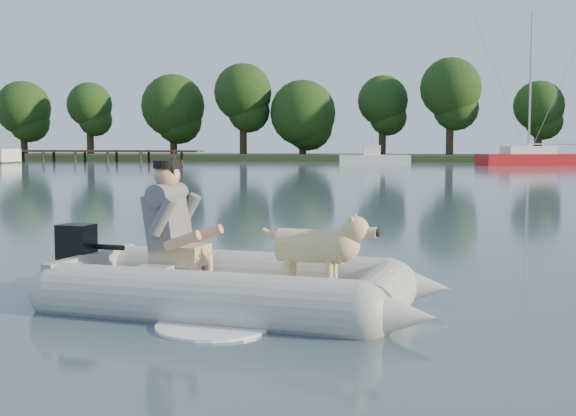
% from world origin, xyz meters
% --- Properties ---
extents(water, '(160.00, 160.00, 0.00)m').
position_xyz_m(water, '(0.00, 0.00, 0.00)').
color(water, slate).
rests_on(water, ground).
extents(shore_bank, '(160.00, 12.00, 0.70)m').
position_xyz_m(shore_bank, '(0.00, 62.00, 0.25)').
color(shore_bank, '#47512D').
rests_on(shore_bank, water).
extents(dock, '(18.00, 2.00, 1.04)m').
position_xyz_m(dock, '(-26.00, 52.00, 0.52)').
color(dock, '#4C331E').
rests_on(dock, water).
extents(treeline, '(75.85, 7.35, 9.27)m').
position_xyz_m(treeline, '(1.46, 61.10, 5.39)').
color(treeline, '#332316').
rests_on(treeline, shore_bank).
extents(dinghy, '(5.10, 3.71, 1.44)m').
position_xyz_m(dinghy, '(0.35, 0.02, 0.62)').
color(dinghy, '#979792').
rests_on(dinghy, water).
extents(man, '(0.83, 0.73, 1.12)m').
position_xyz_m(man, '(-0.36, 0.15, 0.81)').
color(man, '#5E5E63').
rests_on(man, dinghy).
extents(dog, '(1.01, 0.46, 0.65)m').
position_xyz_m(dog, '(1.03, -0.01, 0.54)').
color(dog, tan).
rests_on(dog, dinghy).
extents(outboard_motor, '(0.46, 0.35, 0.82)m').
position_xyz_m(outboard_motor, '(-1.37, 0.21, 0.32)').
color(outboard_motor, black).
rests_on(outboard_motor, dinghy).
extents(motorboat, '(5.33, 2.69, 2.15)m').
position_xyz_m(motorboat, '(-1.82, 44.68, 0.98)').
color(motorboat, white).
rests_on(motorboat, water).
extents(sailboat, '(8.61, 5.06, 11.35)m').
position_xyz_m(sailboat, '(9.51, 49.30, 0.50)').
color(sailboat, '#B51419').
rests_on(sailboat, water).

